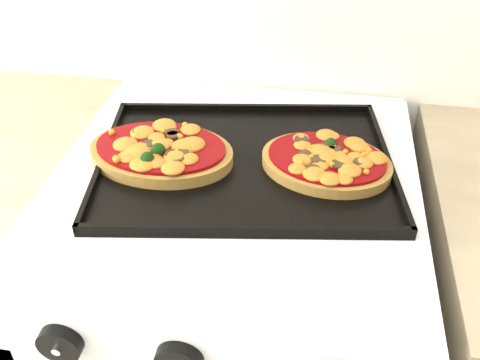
% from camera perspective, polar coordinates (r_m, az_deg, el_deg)
% --- Properties ---
extents(stove, '(0.60, 0.60, 0.91)m').
position_cam_1_polar(stove, '(1.20, -0.39, -16.68)').
color(stove, white).
rests_on(stove, floor).
extents(control_panel, '(0.60, 0.02, 0.09)m').
position_cam_1_polar(control_panel, '(0.70, -5.15, -17.54)').
color(control_panel, white).
rests_on(control_panel, stove).
extents(knob_left, '(0.06, 0.02, 0.06)m').
position_cam_1_polar(knob_left, '(0.74, -18.63, -16.23)').
color(knob_left, black).
rests_on(knob_left, control_panel).
extents(baking_tray, '(0.52, 0.42, 0.02)m').
position_cam_1_polar(baking_tray, '(0.88, 0.55, 2.04)').
color(baking_tray, black).
rests_on(baking_tray, stove).
extents(pizza_left, '(0.25, 0.18, 0.04)m').
position_cam_1_polar(pizza_left, '(0.89, -8.42, 3.17)').
color(pizza_left, olive).
rests_on(pizza_left, baking_tray).
extents(pizza_right, '(0.23, 0.19, 0.03)m').
position_cam_1_polar(pizza_right, '(0.87, 9.19, 2.08)').
color(pizza_right, olive).
rests_on(pizza_right, baking_tray).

